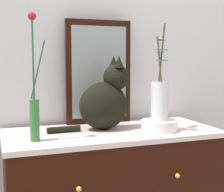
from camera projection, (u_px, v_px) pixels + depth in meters
name	position (u px, v px, depth m)	size (l,w,h in m)	color
wall_back	(94.00, 45.00, 1.98)	(4.40, 0.08, 2.60)	silver
mirror_leaning	(98.00, 72.00, 1.91)	(0.38, 0.03, 0.59)	black
cat_sitting	(106.00, 100.00, 1.75)	(0.44, 0.19, 0.39)	black
vase_slim_green	(34.00, 105.00, 1.49)	(0.08, 0.04, 0.57)	#306A32
bowl_porcelain	(159.00, 126.00, 1.72)	(0.19, 0.19, 0.06)	silver
vase_glass_clear	(160.00, 98.00, 1.70)	(0.12, 0.16, 0.49)	silver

